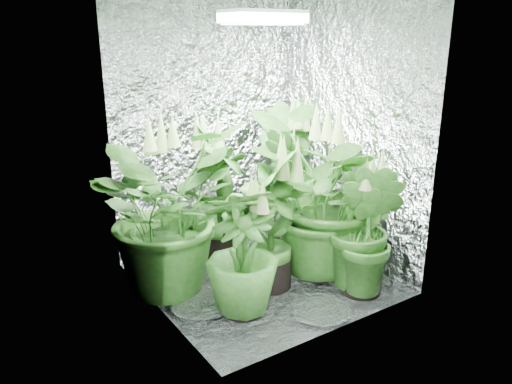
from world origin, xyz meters
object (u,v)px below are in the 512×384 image
Objects in this scene: plant_b at (220,194)px; plant_c at (291,174)px; plant_g at (364,230)px; plant_e at (325,197)px; plant_f at (270,222)px; plant_a at (165,210)px; grow_lamp at (263,17)px; circulation_fan at (301,230)px; plant_d at (243,253)px.

plant_c reaches higher than plant_b.
plant_g is (-0.18, -1.04, -0.11)m from plant_c.
plant_e reaches higher than plant_f.
plant_a is 1.34× the size of plant_g.
plant_e is 0.45m from plant_f.
plant_e is at bearing -24.83° from grow_lamp.
circulation_fan is at bearing 68.72° from plant_e.
plant_f is (0.06, -0.60, -0.05)m from plant_b.
plant_b is 0.94× the size of plant_c.
plant_b reaches higher than plant_d.
plant_b is 0.80m from circulation_fan.
plant_b reaches higher than plant_f.
plant_d is at bearing -150.93° from plant_f.
plant_a is at bearing 117.95° from plant_d.
plant_e is 1.18× the size of plant_f.
grow_lamp is 1.81m from circulation_fan.
plant_a is 1.10× the size of plant_c.
plant_b is 0.71m from plant_c.
circulation_fan is (0.19, 0.49, -0.46)m from plant_e.
plant_d is 0.40m from plant_f.
plant_g is at bearing -81.65° from plant_e.
plant_b is at bearing 95.65° from plant_f.
plant_a is 1.49× the size of plant_d.
plant_e reaches higher than plant_g.
plant_d is 0.86m from plant_g.
plant_d is 0.90× the size of plant_g.
plant_d is (-1.00, -0.81, -0.16)m from plant_c.
plant_f is (0.63, -0.33, -0.11)m from plant_a.
plant_e is 3.63× the size of circulation_fan.
plant_b reaches higher than circulation_fan.
plant_b is at bearing -178.14° from plant_c.
circulation_fan is (1.24, 0.08, -0.45)m from plant_a.
plant_c is at bearing 1.86° from plant_b.
circulation_fan is at bearing 34.21° from plant_f.
plant_c reaches higher than plant_g.
plant_e is 0.39m from plant_g.
plant_c is (0.71, 0.02, 0.04)m from plant_b.
plant_a reaches higher than plant_b.
plant_c is 0.48m from circulation_fan.
plant_a is at bearing -155.30° from plant_b.
plant_d is (-0.29, -0.79, -0.13)m from plant_b.
plant_a reaches higher than circulation_fan.
grow_lamp is 0.36× the size of plant_a.
plant_c is 0.90m from plant_f.
plant_f is 0.64m from plant_g.
plant_e reaches higher than plant_c.
plant_g reaches higher than circulation_fan.
grow_lamp reaches higher than circulation_fan.
plant_e is at bearing -108.24° from plant_c.
plant_b is 1.28× the size of plant_d.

